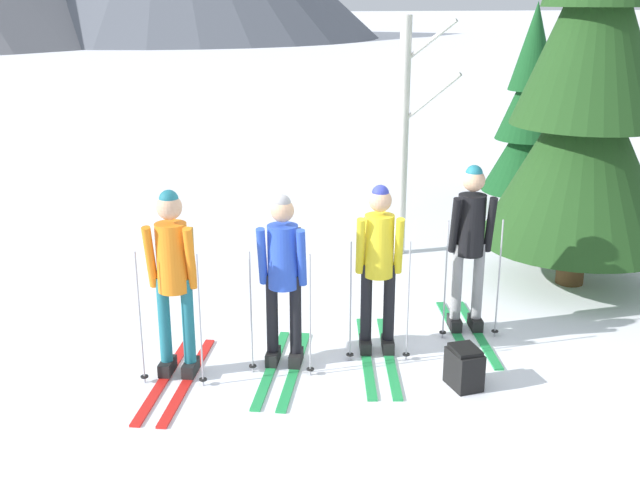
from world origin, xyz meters
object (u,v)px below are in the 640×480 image
skier_in_yellow (379,261)px  birch_tree_tall (405,134)px  skier_in_orange (174,273)px  skier_in_black (470,242)px  skier_in_blue (283,272)px  pine_tree_near (529,118)px  backpack_on_snow_front (464,367)px  pine_tree_mid (591,75)px

skier_in_yellow → birch_tree_tall: size_ratio=0.56×
skier_in_orange → skier_in_black: skier_in_black is taller
skier_in_blue → birch_tree_tall: (2.29, 2.80, 0.70)m
skier_in_orange → birch_tree_tall: birch_tree_tall is taller
skier_in_black → skier_in_blue: bearing=-173.2°
skier_in_orange → pine_tree_near: pine_tree_near is taller
skier_in_blue → pine_tree_near: size_ratio=0.51×
skier_in_orange → skier_in_black: bearing=3.3°
skier_in_black → pine_tree_near: pine_tree_near is taller
skier_in_yellow → backpack_on_snow_front: 1.26m
backpack_on_snow_front → pine_tree_near: bearing=55.4°
birch_tree_tall → backpack_on_snow_front: (-0.85, -3.66, -1.45)m
skier_in_black → backpack_on_snow_front: (-0.55, -1.10, -0.78)m
skier_in_yellow → pine_tree_near: bearing=46.6°
pine_tree_near → birch_tree_tall: 3.17m
birch_tree_tall → skier_in_blue: bearing=-129.2°
skier_in_black → pine_tree_mid: pine_tree_mid is taller
skier_in_black → pine_tree_mid: bearing=26.6°
pine_tree_near → birch_tree_tall: size_ratio=1.05×
skier_in_orange → pine_tree_near: bearing=35.5°
skier_in_blue → pine_tree_mid: (3.84, 1.16, 1.57)m
skier_in_black → skier_in_yellow: bearing=-168.4°
skier_in_orange → backpack_on_snow_front: (2.42, -0.92, -0.81)m
pine_tree_near → backpack_on_snow_front: 6.48m
skier_in_yellow → pine_tree_near: (4.11, 4.35, 0.56)m
skier_in_black → pine_tree_near: 5.16m
skier_in_yellow → birch_tree_tall: 3.17m
pine_tree_mid → skier_in_yellow: bearing=-158.5°
skier_in_blue → skier_in_black: size_ratio=0.94×
backpack_on_snow_front → skier_in_yellow: bearing=120.0°
skier_in_blue → pine_tree_mid: bearing=16.8°
skier_in_orange → skier_in_blue: bearing=-3.8°
pine_tree_near → backpack_on_snow_front: bearing=-124.6°
pine_tree_mid → birch_tree_tall: size_ratio=1.75×
skier_in_black → pine_tree_near: bearing=53.6°
birch_tree_tall → backpack_on_snow_front: 4.02m
skier_in_black → pine_tree_near: (3.05, 4.13, 0.53)m
skier_in_blue → skier_in_yellow: (0.93, 0.02, 0.01)m
skier_in_yellow → skier_in_orange: bearing=178.6°
backpack_on_snow_front → skier_in_black: bearing=63.2°
skier_in_orange → skier_in_yellow: 1.91m
skier_in_yellow → pine_tree_near: size_ratio=0.54×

